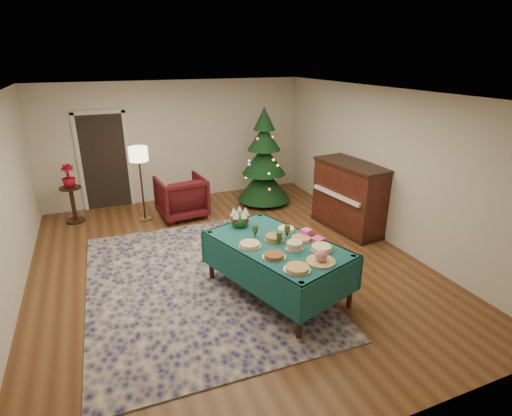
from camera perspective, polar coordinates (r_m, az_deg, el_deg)
name	(u,v)px	position (r m, az deg, el deg)	size (l,w,h in m)	color
room_shell	(224,185)	(6.13, -4.54, 3.28)	(7.00, 7.00, 7.00)	#593319
doorway	(104,159)	(9.29, -20.85, 6.53)	(1.08, 0.04, 2.16)	black
rug	(199,281)	(6.22, -8.14, -10.22)	(3.20, 4.20, 0.02)	#131244
buffet_table	(277,253)	(5.60, 3.03, -6.47)	(1.76, 2.29, 0.79)	black
platter_0	(297,268)	(4.89, 5.91, -8.57)	(0.34, 0.34, 0.05)	silver
platter_1	(321,258)	(5.08, 9.27, -7.02)	(0.38, 0.38, 0.17)	silver
platter_2	(321,248)	(5.39, 9.33, -5.67)	(0.31, 0.31, 0.07)	silver
platter_3	(274,256)	(5.15, 2.60, -6.80)	(0.31, 0.31, 0.05)	silver
platter_4	(294,246)	(5.35, 5.50, -5.41)	(0.25, 0.25, 0.11)	silver
platter_5	(301,239)	(5.63, 6.43, -4.39)	(0.31, 0.31, 0.04)	silver
platter_6	(250,245)	(5.42, -0.88, -5.27)	(0.32, 0.32, 0.05)	silver
platter_7	(274,238)	(5.59, 2.65, -4.30)	(0.30, 0.30, 0.08)	silver
platter_8	(286,229)	(5.92, 4.32, -3.02)	(0.28, 0.28, 0.04)	silver
goblet_0	(255,231)	(5.65, -0.12, -3.28)	(0.08, 0.08, 0.18)	#2D471E
goblet_1	(287,231)	(5.67, 4.47, -3.29)	(0.08, 0.08, 0.18)	#2D471E
goblet_2	(279,238)	(5.45, 3.34, -4.30)	(0.08, 0.08, 0.18)	#2D471E
napkin_stack	(318,239)	(5.65, 8.82, -4.45)	(0.16, 0.16, 0.04)	#DD3D79
gift_box	(306,233)	(5.75, 7.21, -3.53)	(0.13, 0.13, 0.10)	#F845A6
centerpiece	(240,218)	(5.99, -2.32, -1.43)	(0.28, 0.28, 0.33)	#1E4C1E
armchair	(181,195)	(8.46, -10.63, 1.83)	(0.93, 0.87, 0.95)	#450E11
floor_lamp	(139,159)	(8.24, -16.40, 6.79)	(0.37, 0.37, 1.53)	#A57F3F
side_table	(73,205)	(8.89, -24.65, 0.39)	(0.42, 0.42, 0.75)	black
potted_plant	(69,181)	(8.74, -25.16, 3.53)	(0.26, 0.46, 0.26)	maroon
christmas_tree	(264,162)	(8.95, 1.14, 6.62)	(1.41, 1.41, 2.18)	black
piano	(350,197)	(7.89, 13.25, 1.51)	(0.89, 1.60, 1.33)	black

